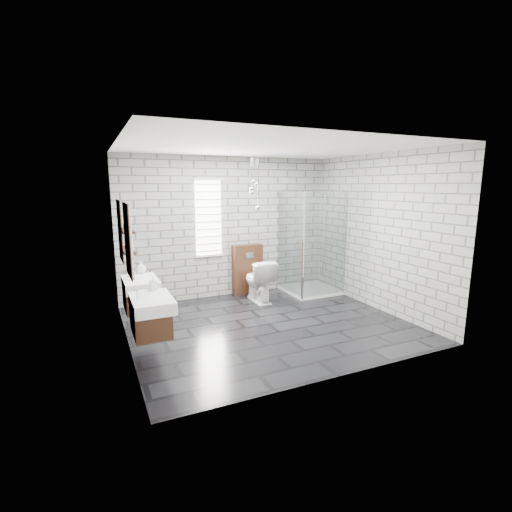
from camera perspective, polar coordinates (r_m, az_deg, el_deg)
floor at (r=5.97m, az=1.97°, el=-10.50°), size 4.20×3.60×0.02m
ceiling at (r=5.59m, az=2.16°, el=16.47°), size 4.20×3.60×0.02m
wall_back at (r=7.27m, az=-4.34°, el=4.40°), size 4.20×0.02×2.70m
wall_front at (r=4.10m, az=13.41°, el=-0.86°), size 4.20×0.02×2.70m
wall_left at (r=5.05m, az=-19.89°, el=0.95°), size 0.02×3.60×2.70m
wall_right at (r=6.82m, az=18.17°, el=3.47°), size 0.02×3.60×2.70m
vanity_left at (r=4.63m, az=-16.26°, el=-7.27°), size 0.47×0.70×1.57m
vanity_right at (r=5.56m, az=-17.74°, el=-4.33°), size 0.47×0.70×1.57m
shelf_lower at (r=5.01m, az=-18.91°, el=0.59°), size 0.14×0.30×0.03m
shelf_upper at (r=4.98m, az=-19.10°, el=3.54°), size 0.14×0.30×0.03m
window at (r=7.10m, az=-7.33°, el=5.81°), size 0.56×0.05×1.48m
cistern_panel at (r=7.44m, az=-1.34°, el=-2.06°), size 0.60×0.20×1.00m
flush_plate at (r=7.29m, az=-1.02°, el=0.07°), size 0.18×0.01×0.12m
shower_enclosure at (r=7.52m, az=8.25°, el=-2.01°), size 1.00×1.00×2.03m
pendant_cluster at (r=6.95m, az=-0.32°, el=10.09°), size 0.27×0.26×0.99m
toilet at (r=6.99m, az=0.40°, el=-3.75°), size 0.46×0.79×0.80m
soap_bottle_a at (r=4.88m, az=-15.54°, el=-4.08°), size 0.10×0.10×0.18m
soap_bottle_b at (r=5.88m, az=-17.26°, el=-1.65°), size 0.18×0.18×0.18m
soap_bottle_c at (r=4.94m, az=-18.82°, el=1.93°), size 0.09×0.09×0.22m
vase at (r=5.07m, az=-19.14°, el=4.44°), size 0.13×0.13×0.11m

